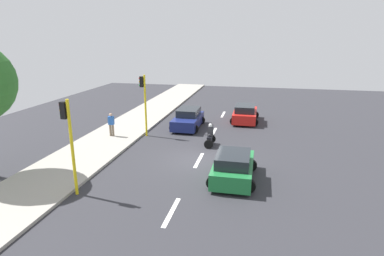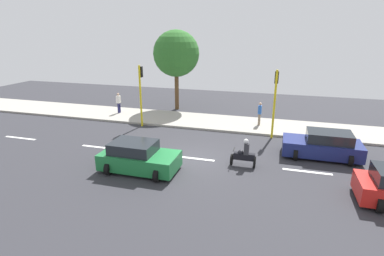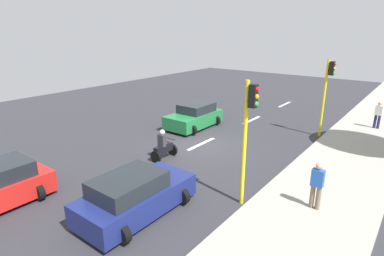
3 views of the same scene
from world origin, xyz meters
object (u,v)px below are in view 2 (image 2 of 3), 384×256
(car_dark_blue, at_px, (323,145))
(traffic_light_midblock, at_px, (141,87))
(car_green, at_px, (138,157))
(pedestrian_by_tree, at_px, (119,102))
(street_tree_north, at_px, (176,54))
(traffic_light_corner, at_px, (275,94))
(motorcycle, at_px, (244,155))
(pedestrian_near_signal, at_px, (260,113))

(car_dark_blue, xyz_separation_m, traffic_light_midblock, (2.61, 12.28, 2.22))
(car_green, bearing_deg, pedestrian_by_tree, 34.04)
(traffic_light_midblock, bearing_deg, street_tree_north, -8.67)
(car_dark_blue, relative_size, traffic_light_corner, 0.93)
(motorcycle, bearing_deg, pedestrian_near_signal, -1.80)
(traffic_light_midblock, relative_size, street_tree_north, 0.65)
(street_tree_north, bearing_deg, traffic_light_corner, -122.67)
(motorcycle, height_order, traffic_light_midblock, traffic_light_midblock)
(traffic_light_midblock, bearing_deg, motorcycle, -121.74)
(pedestrian_by_tree, height_order, traffic_light_midblock, traffic_light_midblock)
(car_green, distance_m, traffic_light_midblock, 8.03)
(pedestrian_by_tree, bearing_deg, street_tree_north, -52.75)
(pedestrian_near_signal, height_order, traffic_light_midblock, traffic_light_midblock)
(motorcycle, distance_m, traffic_light_midblock, 9.90)
(motorcycle, bearing_deg, car_green, 111.48)
(car_green, relative_size, traffic_light_midblock, 0.87)
(car_dark_blue, relative_size, street_tree_north, 0.60)
(car_dark_blue, bearing_deg, motorcycle, 120.93)
(car_green, xyz_separation_m, pedestrian_by_tree, (9.45, 6.38, 0.35))
(car_dark_blue, relative_size, car_green, 1.07)
(pedestrian_by_tree, bearing_deg, car_dark_blue, -107.80)
(traffic_light_corner, xyz_separation_m, traffic_light_midblock, (0.00, 9.44, 0.00))
(motorcycle, relative_size, traffic_light_midblock, 0.34)
(motorcycle, distance_m, pedestrian_near_signal, 7.26)
(car_green, distance_m, street_tree_north, 13.45)
(motorcycle, xyz_separation_m, traffic_light_midblock, (5.06, 8.19, 2.29))
(motorcycle, bearing_deg, traffic_light_corner, -13.85)
(pedestrian_by_tree, xyz_separation_m, traffic_light_midblock, (-2.38, -3.27, 1.87))
(car_green, distance_m, traffic_light_corner, 9.74)
(pedestrian_near_signal, xyz_separation_m, traffic_light_corner, (-2.18, -1.02, 1.87))
(car_dark_blue, distance_m, pedestrian_by_tree, 16.34)
(street_tree_north, bearing_deg, traffic_light_midblock, 171.33)
(pedestrian_near_signal, bearing_deg, car_green, 150.12)
(car_green, bearing_deg, car_dark_blue, -64.11)
(traffic_light_corner, bearing_deg, car_green, 138.14)
(motorcycle, xyz_separation_m, traffic_light_corner, (5.06, -1.25, 2.29))
(pedestrian_near_signal, relative_size, street_tree_north, 0.24)
(car_dark_blue, distance_m, motorcycle, 4.77)
(car_dark_blue, distance_m, street_tree_north, 14.65)
(traffic_light_midblock, bearing_deg, traffic_light_corner, -90.00)
(pedestrian_near_signal, distance_m, pedestrian_by_tree, 11.69)
(traffic_light_corner, bearing_deg, pedestrian_near_signal, 25.12)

